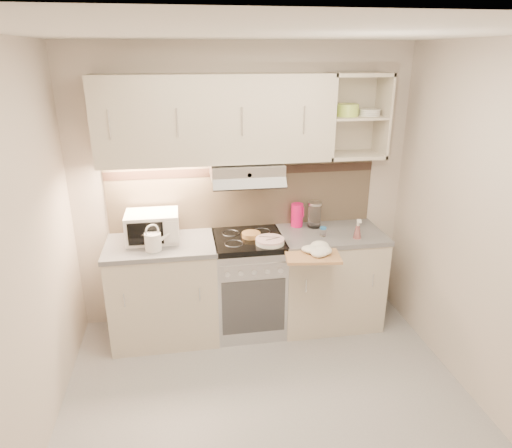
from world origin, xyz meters
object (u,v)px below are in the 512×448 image
(microwave, at_px, (152,227))
(glass_jar, at_px, (314,215))
(electric_range, at_px, (249,283))
(plate_stack, at_px, (270,241))
(watering_can, at_px, (154,241))
(pink_pitcher, at_px, (297,215))
(spray_bottle, at_px, (358,230))
(cutting_board, at_px, (312,254))

(microwave, height_order, glass_jar, microwave)
(electric_range, height_order, plate_stack, plate_stack)
(watering_can, bearing_deg, plate_stack, -25.68)
(pink_pitcher, distance_m, spray_bottle, 0.58)
(watering_can, height_order, cutting_board, watering_can)
(microwave, bearing_deg, watering_can, -84.96)
(plate_stack, bearing_deg, spray_bottle, -0.26)
(microwave, relative_size, glass_jar, 1.86)
(spray_bottle, bearing_deg, microwave, -174.22)
(electric_range, xyz_separation_m, microwave, (-0.81, 0.07, 0.57))
(electric_range, distance_m, watering_can, 0.96)
(plate_stack, bearing_deg, cutting_board, -32.20)
(pink_pitcher, bearing_deg, electric_range, -150.50)
(microwave, bearing_deg, electric_range, -5.05)
(watering_can, relative_size, pink_pitcher, 1.17)
(electric_range, xyz_separation_m, spray_bottle, (0.93, -0.17, 0.52))
(spray_bottle, relative_size, cutting_board, 0.43)
(pink_pitcher, relative_size, glass_jar, 0.92)
(watering_can, bearing_deg, cutting_board, -33.98)
(pink_pitcher, distance_m, cutting_board, 0.58)
(pink_pitcher, relative_size, spray_bottle, 1.17)
(watering_can, xyz_separation_m, spray_bottle, (1.72, -0.03, -0.01))
(pink_pitcher, height_order, spray_bottle, pink_pitcher)
(electric_range, height_order, cutting_board, electric_range)
(electric_range, relative_size, cutting_board, 2.08)
(electric_range, distance_m, cutting_board, 0.72)
(spray_bottle, bearing_deg, watering_can, -167.31)
(microwave, xyz_separation_m, watering_can, (0.02, -0.21, -0.04))
(plate_stack, xyz_separation_m, pink_pitcher, (0.32, 0.37, 0.09))
(glass_jar, bearing_deg, plate_stack, -146.05)
(microwave, relative_size, spray_bottle, 2.36)
(watering_can, height_order, plate_stack, watering_can)
(microwave, relative_size, pink_pitcher, 2.02)
(glass_jar, bearing_deg, spray_bottle, -47.92)
(spray_bottle, bearing_deg, electric_range, -176.57)
(cutting_board, bearing_deg, spray_bottle, 29.92)
(spray_bottle, bearing_deg, plate_stack, -166.50)
(microwave, xyz_separation_m, pink_pitcher, (1.29, 0.13, -0.01))
(pink_pitcher, xyz_separation_m, cutting_board, (-0.02, -0.56, -0.14))
(glass_jar, distance_m, spray_bottle, 0.44)
(microwave, distance_m, plate_stack, 1.00)
(watering_can, distance_m, glass_jar, 1.45)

